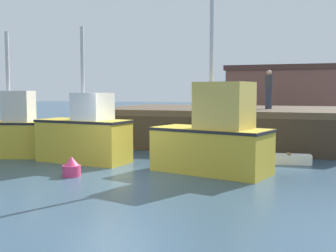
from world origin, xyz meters
The scene contains 9 objects.
ground centered at (0.00, 0.00, -0.05)m, with size 120.00×160.00×0.10m.
pier centered at (1.37, 8.27, 1.39)m, with size 10.92×7.32×1.68m.
fishing_boat_near_left centered at (-5.25, 2.02, 0.94)m, with size 3.38×2.22×4.63m.
fishing_boat_near_right centered at (-1.96, 1.90, 0.95)m, with size 3.38×1.70×4.63m.
fishing_boat_mid centered at (2.70, 1.49, 1.05)m, with size 3.81×2.38×5.44m.
rowboat centered at (4.71, 3.92, 0.16)m, with size 1.53×0.77×0.35m.
dockworker centered at (3.57, 8.06, 2.53)m, with size 0.34×0.34×1.69m.
warehouse centered at (2.31, 33.07, 2.51)m, with size 11.00×5.86×4.99m.
mooring_buoy_foreground centered at (-1.05, -0.38, 0.26)m, with size 0.52×0.52×0.58m.
Camera 1 is at (5.58, -10.75, 2.44)m, focal length 45.03 mm.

